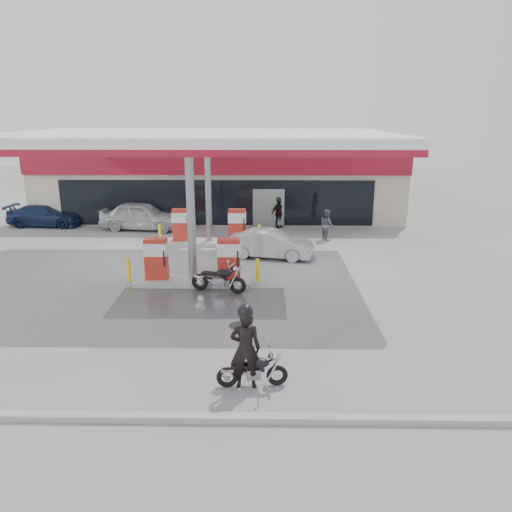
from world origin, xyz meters
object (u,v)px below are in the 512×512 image
Objects in this scene: parked_motorcycle at (219,280)px; pump_island_far at (209,230)px; biker_walking at (279,213)px; attendant at (327,225)px; sedan_white at (142,216)px; parked_car_left at (45,215)px; hatchback_silver at (270,244)px; main_motorcycle at (253,371)px; parked_car_right at (322,212)px; biker_main at (246,349)px; pump_island_near at (193,266)px.

pump_island_far is at bearing 113.48° from parked_motorcycle.
biker_walking is (2.47, 10.77, 0.35)m from parked_motorcycle.
parked_motorcycle is 1.32× the size of attendant.
attendant is (10.16, -2.20, 0.01)m from sedan_white.
parked_car_left is at bearing 89.11° from sedan_white.
hatchback_silver is 0.90× the size of parked_car_left.
parked_car_left is at bearing 120.18° from main_motorcycle.
pump_island_far is 8.42m from parked_car_right.
parked_car_left reaches higher than main_motorcycle.
biker_main reaches higher than parked_car_left.
pump_island_near is 3.10× the size of biker_walking.
parked_motorcycle is (1.10, -0.97, -0.23)m from pump_island_near.
sedan_white is (-4.16, 3.20, 0.08)m from pump_island_far.
attendant is (4.90, 7.97, 0.31)m from parked_motorcycle.
parked_car_left is (-12.31, 17.57, -0.37)m from biker_main.
parked_motorcycle is 15.61m from parked_car_left.
parked_car_left is 16.34m from parked_car_right.
biker_main is (2.31, -7.57, 0.29)m from pump_island_near.
pump_island_near reaches higher than parked_motorcycle.
biker_walking is (-2.67, -1.84, 0.30)m from parked_car_right.
hatchback_silver is (-2.97, -3.40, -0.15)m from attendant.
pump_island_near reaches higher than sedan_white.
hatchback_silver reaches higher than parked_car_right.
pump_island_far is at bearing 95.17° from main_motorcycle.
biker_walking is (3.58, 3.80, 0.12)m from pump_island_far.
parked_car_left reaches higher than parked_car_right.
pump_island_far is 1.19× the size of parked_car_left.
parked_car_left is 2.59× the size of biker_walking.
biker_walking reaches higher than hatchback_silver.
attendant is 16.28m from parked_car_left.
biker_walking reaches higher than main_motorcycle.
biker_main is at bearing -65.16° from parked_motorcycle.
parked_motorcycle is 9.36m from attendant.
pump_island_near is at bearing -74.25° from biker_main.
hatchback_silver is at bearing -38.35° from pump_island_far.
pump_island_far reaches higher than main_motorcycle.
pump_island_far reaches higher than hatchback_silver.
parked_car_right is (10.41, 2.44, -0.26)m from sedan_white.
biker_main reaches higher than parked_motorcycle.
pump_island_far is 1.32× the size of hatchback_silver.
parked_car_right is at bearing 82.27° from parked_motorcycle.
parked_car_right is (5.15, 12.61, 0.04)m from parked_motorcycle.
hatchback_silver is 14.52m from parked_car_left.
parked_car_left is 1.14× the size of parked_car_right.
parked_car_left reaches higher than parked_motorcycle.
hatchback_silver reaches higher than parked_motorcycle.
pump_island_near is 7.92m from biker_main.
parked_motorcycle is at bearing -80.87° from biker_main.
parked_motorcycle is at bearing 154.90° from parked_car_right.
parked_car_left is (-10.00, 10.00, -0.08)m from pump_island_near.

